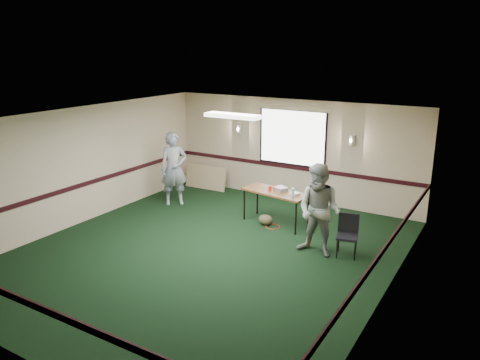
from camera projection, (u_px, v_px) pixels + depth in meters
The scene contains 13 objects.
ground at pixel (207, 252), 9.44m from camera, with size 8.00×8.00×0.00m, color black.
room_shell at pixel (258, 156), 10.76m from camera, with size 8.00×8.02×8.00m.
folding_table at pixel (276, 194), 10.76m from camera, with size 1.66×0.87×0.79m.
projector at pixel (281, 189), 10.76m from camera, with size 0.28×0.23×0.09m, color gray.
game_console at pixel (295, 194), 10.51m from camera, with size 0.19×0.15×0.05m, color white.
red_cup at pixel (270, 188), 10.78m from camera, with size 0.08×0.08×0.12m, color red.
water_bottle at pixel (293, 193), 10.27m from camera, with size 0.07×0.07×0.22m, color #7CB1CC.
duffel_bag at pixel (266, 220), 10.87m from camera, with size 0.34×0.26×0.24m, color #4B492B.
cable_coil at pixel (273, 227), 10.75m from camera, with size 0.34×0.34×0.02m, color red.
folded_table at pixel (206, 177), 13.57m from camera, with size 1.31×0.06×0.67m, color tan.
conference_chair at pixel (348, 231), 9.23m from camera, with size 0.49×0.51×0.83m.
person_left at pixel (174, 169), 12.10m from camera, with size 0.69×0.45×1.90m, color #41568F.
person_right at pixel (319, 210), 9.11m from camera, with size 0.90×0.70×1.85m, color slate.
Camera 1 is at (5.02, -7.10, 4.01)m, focal length 35.00 mm.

